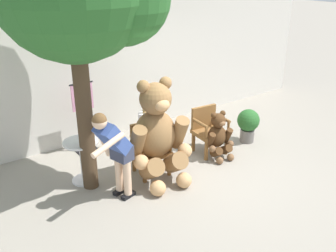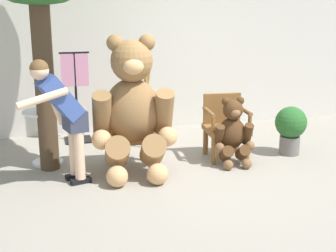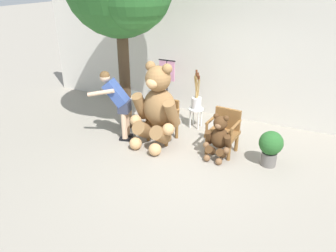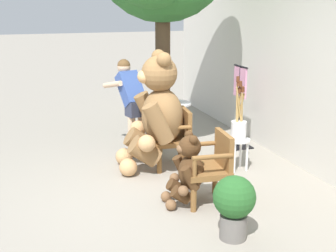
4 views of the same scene
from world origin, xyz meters
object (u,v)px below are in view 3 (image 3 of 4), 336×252
person_visitor (117,99)px  round_side_table (130,105)px  clothing_display_stand (167,85)px  white_stool (196,113)px  brush_bucket (196,100)px  wooden_chair_left (164,119)px  teddy_bear_small (219,137)px  potted_plant (271,146)px  teddy_bear_large (157,106)px  wooden_chair_right (224,130)px

person_visitor → round_side_table: bearing=103.9°
person_visitor → clothing_display_stand: (0.29, 1.74, -0.17)m
person_visitor → clothing_display_stand: 1.77m
white_stool → brush_bucket: size_ratio=0.51×
wooden_chair_left → clothing_display_stand: 1.47m
teddy_bear_small → potted_plant: teddy_bear_small is taller
wooden_chair_left → potted_plant: 2.24m
teddy_bear_large → potted_plant: (2.25, 0.14, -0.44)m
wooden_chair_right → brush_bucket: 1.24m
person_visitor → white_stool: size_ratio=3.22×
brush_bucket → potted_plant: 2.08m
brush_bucket → round_side_table: brush_bucket is taller
wooden_chair_right → white_stool: 1.23m
wooden_chair_right → brush_bucket: size_ratio=0.95×
wooden_chair_left → clothing_display_stand: bearing=113.2°
teddy_bear_large → brush_bucket: bearing=68.8°
teddy_bear_large → round_side_table: 1.28m
person_visitor → brush_bucket: person_visitor is taller
teddy_bear_small → brush_bucket: 1.45m
teddy_bear_large → person_visitor: bearing=-170.4°
wooden_chair_left → teddy_bear_large: bearing=-93.5°
wooden_chair_left → teddy_bear_large: size_ratio=0.50×
teddy_bear_large → person_visitor: teddy_bear_large is taller
wooden_chair_left → brush_bucket: bearing=63.6°
clothing_display_stand → round_side_table: bearing=-116.9°
white_stool → wooden_chair_right: bearing=-42.5°
wooden_chair_left → brush_bucket: size_ratio=0.95×
teddy_bear_small → round_side_table: teddy_bear_small is taller
wooden_chair_right → person_visitor: person_visitor is taller
wooden_chair_left → brush_bucket: 0.94m
round_side_table → clothing_display_stand: bearing=63.1°
wooden_chair_left → brush_bucket: (0.41, 0.82, 0.20)m
wooden_chair_right → teddy_bear_small: size_ratio=0.97×
round_side_table → white_stool: bearing=17.3°
white_stool → clothing_display_stand: size_ratio=0.34×
potted_plant → wooden_chair_right: bearing=171.6°
clothing_display_stand → potted_plant: bearing=-27.5°
teddy_bear_small → white_stool: 1.43m
wooden_chair_left → teddy_bear_large: (-0.02, -0.27, 0.37)m
person_visitor → teddy_bear_small: bearing=3.3°
wooden_chair_right → potted_plant: size_ratio=1.26×
wooden_chair_right → white_stool: wooden_chair_right is taller
person_visitor → potted_plant: person_visitor is taller
wooden_chair_left → clothing_display_stand: clothing_display_stand is taller
brush_bucket → clothing_display_stand: 1.10m
white_stool → round_side_table: size_ratio=0.64×
wooden_chair_left → person_visitor: 1.05m
white_stool → teddy_bear_large: bearing=-111.2°
brush_bucket → clothing_display_stand: bearing=152.8°
person_visitor → potted_plant: bearing=5.2°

